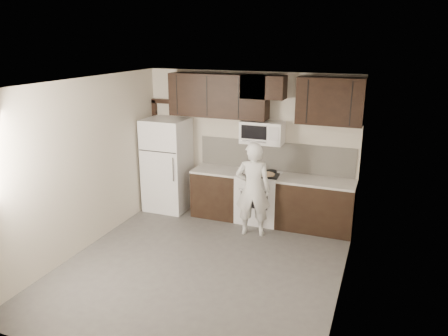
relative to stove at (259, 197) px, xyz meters
The scene contains 14 objects.
floor 2.02m from the stove, 98.80° to the right, with size 4.50×4.50×0.00m, color #4B4946.
back_wall 0.99m from the stove, 133.94° to the left, with size 4.00×4.00×0.00m, color beige.
ceiling 2.98m from the stove, 98.80° to the right, with size 4.50×4.50×0.00m, color white.
counter_run 0.30m from the stove, ahead, with size 2.95×0.64×0.91m.
stove is the anchor object (origin of this frame).
backsplash 0.80m from the stove, 56.25° to the left, with size 2.90×0.02×0.54m, color beige.
upper_cabinets 1.83m from the stove, 124.04° to the left, with size 3.48×0.35×0.78m.
microwave 1.20m from the stove, 90.10° to the left, with size 0.76×0.42×0.40m.
refrigerator 1.90m from the stove, behind, with size 0.80×0.76×1.80m.
door_trim 2.37m from the stove, behind, with size 0.50×0.08×2.12m.
saucepan 0.57m from the stove, 140.05° to the right, with size 0.29×0.17×0.16m.
baking_tray 0.50m from the stove, 30.25° to the right, with size 0.43×0.32×0.02m, color black.
pizza 0.52m from the stove, 30.25° to the right, with size 0.29×0.29×0.02m, color beige.
person 0.70m from the stove, 83.60° to the right, with size 0.60×0.39×1.64m, color silver.
Camera 1 is at (2.39, -5.32, 3.28)m, focal length 35.00 mm.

